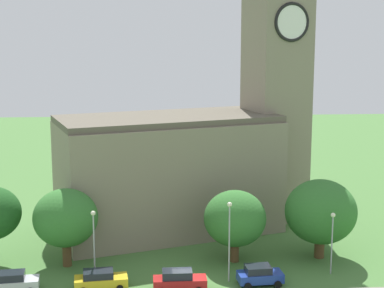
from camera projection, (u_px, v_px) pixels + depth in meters
ground_plane at (179, 234)px, 68.94m from camera, size 200.00×200.00×0.00m
church at (198, 147)px, 70.15m from camera, size 31.08×18.52×33.59m
car_silver at (12, 282)px, 53.35m from camera, size 4.64×2.51×1.83m
car_yellow at (100, 279)px, 54.07m from camera, size 4.86×2.61×1.70m
car_red at (179, 281)px, 53.55m from camera, size 4.71×2.03×1.93m
car_blue at (260, 275)px, 54.93m from camera, size 4.20×2.53×1.81m
streetlamp_west_mid at (94, 233)px, 55.54m from camera, size 0.44×0.44×6.56m
streetlamp_central at (229, 229)px, 54.91m from camera, size 0.44×0.44×7.54m
streetlamp_east_mid at (332, 232)px, 56.80m from camera, size 0.44×0.44×6.01m
tree_riverside_west at (235, 219)px, 59.91m from camera, size 6.17×6.17×7.25m
tree_churchyard at (66, 218)px, 58.67m from camera, size 6.27×6.27×7.72m
tree_by_tower at (321, 212)px, 60.93m from camera, size 7.20×7.20×8.07m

